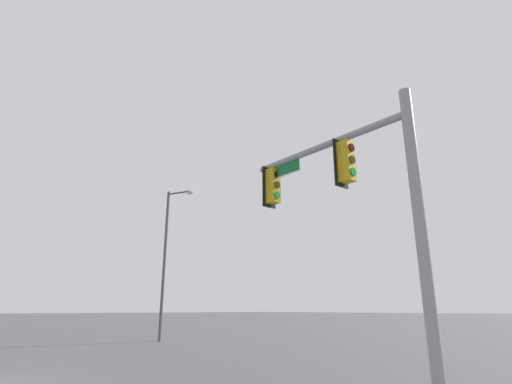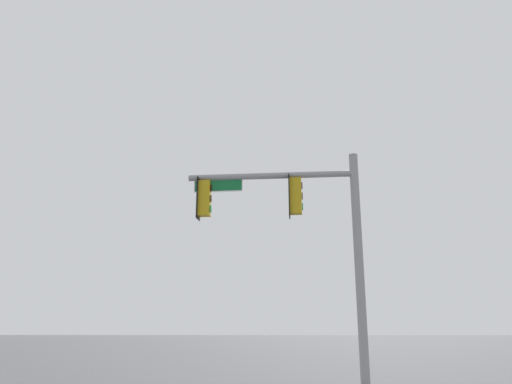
% 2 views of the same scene
% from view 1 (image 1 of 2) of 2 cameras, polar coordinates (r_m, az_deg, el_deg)
% --- Properties ---
extents(signal_pole_near, '(5.22, 0.64, 6.70)m').
position_cam_1_polar(signal_pole_near, '(10.26, 13.78, 0.15)').
color(signal_pole_near, gray).
rests_on(signal_pole_near, ground_plane).
extents(street_lamp, '(1.88, 0.83, 8.90)m').
position_cam_1_polar(street_lamp, '(24.96, -12.53, -8.46)').
color(street_lamp, '#4C4C51').
rests_on(street_lamp, ground_plane).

